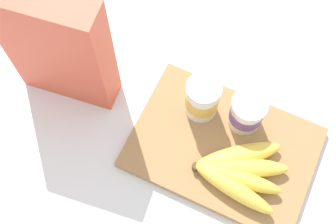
% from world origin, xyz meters
% --- Properties ---
extents(ground_plane, '(2.40, 2.40, 0.00)m').
position_xyz_m(ground_plane, '(0.00, 0.00, 0.00)').
color(ground_plane, white).
extents(cutting_board, '(0.35, 0.24, 0.02)m').
position_xyz_m(cutting_board, '(0.00, 0.00, 0.01)').
color(cutting_board, '#A37A4C').
rests_on(cutting_board, ground_plane).
extents(cereal_box, '(0.20, 0.09, 0.28)m').
position_xyz_m(cereal_box, '(-0.34, -0.00, 0.14)').
color(cereal_box, '#D85138').
rests_on(cereal_box, ground_plane).
extents(yogurt_cup_front, '(0.07, 0.07, 0.10)m').
position_xyz_m(yogurt_cup_front, '(-0.07, 0.05, 0.07)').
color(yogurt_cup_front, white).
rests_on(yogurt_cup_front, cutting_board).
extents(yogurt_cup_back, '(0.07, 0.07, 0.08)m').
position_xyz_m(yogurt_cup_back, '(0.02, 0.07, 0.06)').
color(yogurt_cup_back, white).
rests_on(yogurt_cup_back, cutting_board).
extents(banana_bunch, '(0.18, 0.16, 0.04)m').
position_xyz_m(banana_bunch, '(0.04, -0.04, 0.04)').
color(banana_bunch, yellow).
rests_on(banana_bunch, cutting_board).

